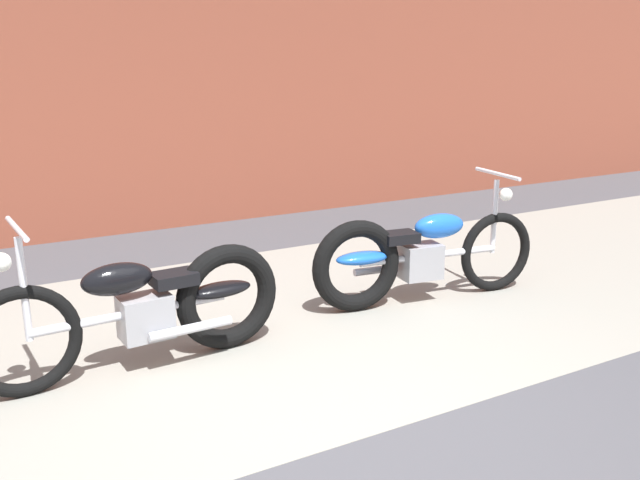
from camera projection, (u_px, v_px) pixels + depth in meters
The scene contains 4 objects.
ground_plane at pixel (360, 440), 3.57m from camera, with size 80.00×80.00×0.00m, color #47474C.
sidewalk_slab at pixel (231, 328), 5.03m from camera, with size 36.00×3.50×0.01m, color gray.
motorcycle_black at pixel (157, 306), 4.36m from camera, with size 2.01×0.58×1.03m.
motorcycle_blue at pixel (412, 255), 5.47m from camera, with size 2.00×0.63×1.03m.
Camera 1 is at (-1.75, -2.66, 1.93)m, focal length 38.45 mm.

